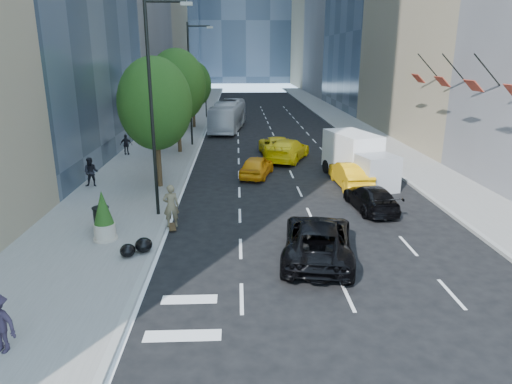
{
  "coord_description": "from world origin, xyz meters",
  "views": [
    {
      "loc": [
        -2.58,
        -17.28,
        7.67
      ],
      "look_at": [
        -1.75,
        2.73,
        1.6
      ],
      "focal_mm": 32.0,
      "sensor_mm": 36.0,
      "label": 1
    }
  ],
  "objects_px": {
    "skateboarder": "(171,209)",
    "planter_shrub": "(104,217)",
    "black_sedan_lincoln": "(318,239)",
    "black_sedan_mercedes": "(371,198)",
    "trash_can": "(102,219)",
    "box_truck": "(358,158)",
    "city_bus": "(228,116)"
  },
  "relations": [
    {
      "from": "skateboarder",
      "to": "black_sedan_lincoln",
      "type": "distance_m",
      "value": 6.94
    },
    {
      "from": "box_truck",
      "to": "planter_shrub",
      "type": "relative_size",
      "value": 2.99
    },
    {
      "from": "planter_shrub",
      "to": "skateboarder",
      "type": "bearing_deg",
      "value": 29.18
    },
    {
      "from": "city_bus",
      "to": "black_sedan_mercedes",
      "type": "bearing_deg",
      "value": -66.41
    },
    {
      "from": "skateboarder",
      "to": "planter_shrub",
      "type": "bearing_deg",
      "value": 17.84
    },
    {
      "from": "skateboarder",
      "to": "city_bus",
      "type": "xyz_separation_m",
      "value": [
        2.08,
        28.51,
        0.5
      ]
    },
    {
      "from": "black_sedan_lincoln",
      "to": "trash_can",
      "type": "height_order",
      "value": "black_sedan_lincoln"
    },
    {
      "from": "black_sedan_lincoln",
      "to": "black_sedan_mercedes",
      "type": "bearing_deg",
      "value": -113.34
    },
    {
      "from": "black_sedan_mercedes",
      "to": "box_truck",
      "type": "xyz_separation_m",
      "value": [
        0.73,
        5.61,
        0.84
      ]
    },
    {
      "from": "black_sedan_mercedes",
      "to": "trash_can",
      "type": "height_order",
      "value": "black_sedan_mercedes"
    },
    {
      "from": "black_sedan_mercedes",
      "to": "planter_shrub",
      "type": "xyz_separation_m",
      "value": [
        -12.4,
        -3.78,
        0.53
      ]
    },
    {
      "from": "city_bus",
      "to": "planter_shrub",
      "type": "relative_size",
      "value": 4.96
    },
    {
      "from": "skateboarder",
      "to": "black_sedan_lincoln",
      "type": "bearing_deg",
      "value": 140.23
    },
    {
      "from": "black_sedan_lincoln",
      "to": "black_sedan_mercedes",
      "type": "relative_size",
      "value": 1.27
    },
    {
      "from": "black_sedan_lincoln",
      "to": "planter_shrub",
      "type": "relative_size",
      "value": 2.6
    },
    {
      "from": "skateboarder",
      "to": "planter_shrub",
      "type": "relative_size",
      "value": 0.92
    },
    {
      "from": "black_sedan_lincoln",
      "to": "city_bus",
      "type": "bearing_deg",
      "value": -72.83
    },
    {
      "from": "skateboarder",
      "to": "box_truck",
      "type": "xyz_separation_m",
      "value": [
        10.53,
        7.94,
        0.49
      ]
    },
    {
      "from": "black_sedan_mercedes",
      "to": "trash_can",
      "type": "relative_size",
      "value": 4.36
    },
    {
      "from": "city_bus",
      "to": "trash_can",
      "type": "distance_m",
      "value": 29.28
    },
    {
      "from": "box_truck",
      "to": "black_sedan_lincoln",
      "type": "bearing_deg",
      "value": -126.31
    },
    {
      "from": "city_bus",
      "to": "black_sedan_lincoln",
      "type": "bearing_deg",
      "value": -75.64
    },
    {
      "from": "black_sedan_lincoln",
      "to": "planter_shrub",
      "type": "bearing_deg",
      "value": -2.06
    },
    {
      "from": "skateboarder",
      "to": "planter_shrub",
      "type": "xyz_separation_m",
      "value": [
        -2.6,
        -1.45,
        0.18
      ]
    },
    {
      "from": "skateboarder",
      "to": "city_bus",
      "type": "bearing_deg",
      "value": -105.51
    },
    {
      "from": "skateboarder",
      "to": "box_truck",
      "type": "bearing_deg",
      "value": -154.31
    },
    {
      "from": "box_truck",
      "to": "planter_shrub",
      "type": "height_order",
      "value": "box_truck"
    },
    {
      "from": "box_truck",
      "to": "trash_can",
      "type": "height_order",
      "value": "box_truck"
    },
    {
      "from": "black_sedan_lincoln",
      "to": "city_bus",
      "type": "relative_size",
      "value": 0.52
    },
    {
      "from": "black_sedan_mercedes",
      "to": "box_truck",
      "type": "distance_m",
      "value": 5.72
    },
    {
      "from": "black_sedan_lincoln",
      "to": "black_sedan_mercedes",
      "type": "height_order",
      "value": "black_sedan_lincoln"
    },
    {
      "from": "city_bus",
      "to": "trash_can",
      "type": "relative_size",
      "value": 10.55
    }
  ]
}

